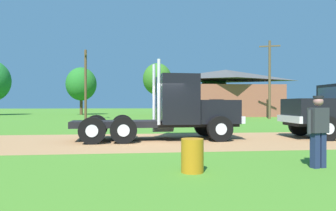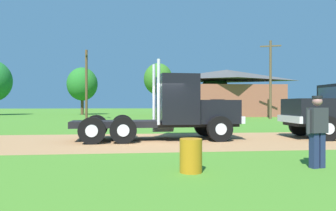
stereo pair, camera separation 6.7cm
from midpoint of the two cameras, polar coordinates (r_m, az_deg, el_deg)
ground_plane at (r=13.72m, az=-2.66°, el=-6.54°), size 200.00×200.00×0.00m
dirt_track at (r=13.72m, az=-2.66°, el=-6.52°), size 120.00×6.60×0.01m
truck_foreground_white at (r=14.24m, az=1.67°, el=-0.86°), size 7.64×2.95×3.54m
visitor_walking_mid at (r=8.78m, az=25.70°, el=-3.70°), size 0.66×0.36×1.84m
steel_barrel at (r=7.49m, az=4.24°, el=-9.16°), size 0.54×0.54×0.80m
shed_building at (r=42.48m, az=10.57°, el=2.16°), size 14.70×7.89×6.25m
utility_pole_near at (r=33.51m, az=-14.98°, el=4.14°), size 0.52×2.19×7.28m
utility_pole_far at (r=35.62m, az=18.14°, el=4.93°), size 2.10×0.92×8.53m
tree_mid at (r=48.58m, az=-15.71°, el=3.81°), size 4.55×4.55×7.14m
tree_right at (r=45.94m, az=-2.02°, el=4.85°), size 4.25×4.25×7.65m
tree_far_right at (r=44.34m, az=8.40°, el=3.26°), size 3.61×3.61×5.94m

